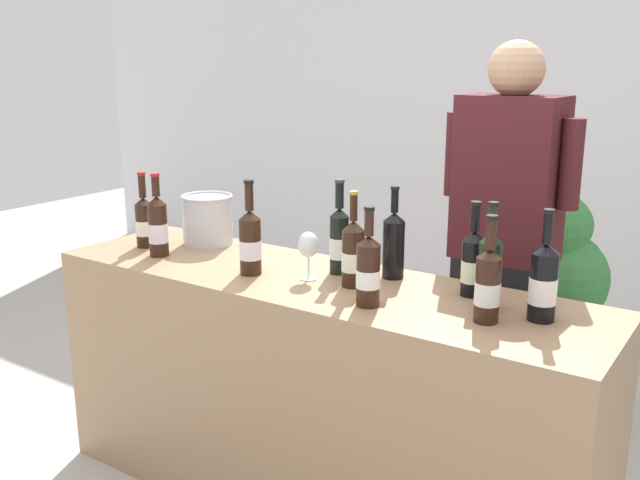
{
  "coord_description": "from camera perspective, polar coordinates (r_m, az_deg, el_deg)",
  "views": [
    {
      "loc": [
        1.4,
        -2.04,
        1.71
      ],
      "look_at": [
        0.02,
        0.0,
        1.07
      ],
      "focal_mm": 39.92,
      "sensor_mm": 36.0,
      "label": 1
    }
  ],
  "objects": [
    {
      "name": "wall_back",
      "position": [
        4.85,
        17.47,
        10.24
      ],
      "size": [
        8.0,
        0.1,
        2.8
      ],
      "primitive_type": "cube",
      "color": "white",
      "rests_on": "ground_plane"
    },
    {
      "name": "counter",
      "position": [
        2.77,
        -0.42,
        -12.28
      ],
      "size": [
        2.14,
        0.59,
        0.92
      ],
      "primitive_type": "cube",
      "color": "#9E7A56",
      "rests_on": "ground_plane"
    },
    {
      "name": "wine_bottle_0",
      "position": [
        2.29,
        3.89,
        -2.43
      ],
      "size": [
        0.08,
        0.08,
        0.33
      ],
      "color": "black",
      "rests_on": "counter"
    },
    {
      "name": "wine_bottle_1",
      "position": [
        2.63,
        1.55,
        0.03
      ],
      "size": [
        0.07,
        0.07,
        0.35
      ],
      "color": "black",
      "rests_on": "counter"
    },
    {
      "name": "wine_bottle_2",
      "position": [
        2.93,
        -12.87,
        1.12
      ],
      "size": [
        0.08,
        0.08,
        0.34
      ],
      "color": "black",
      "rests_on": "counter"
    },
    {
      "name": "wine_bottle_3",
      "position": [
        3.09,
        -13.91,
        1.48
      ],
      "size": [
        0.07,
        0.07,
        0.32
      ],
      "color": "black",
      "rests_on": "counter"
    },
    {
      "name": "wine_bottle_4",
      "position": [
        2.32,
        13.43,
        -2.34
      ],
      "size": [
        0.07,
        0.07,
        0.35
      ],
      "color": "black",
      "rests_on": "counter"
    },
    {
      "name": "wine_bottle_5",
      "position": [
        2.21,
        13.3,
        -3.51
      ],
      "size": [
        0.08,
        0.08,
        0.33
      ],
      "color": "black",
      "rests_on": "counter"
    },
    {
      "name": "wine_bottle_6",
      "position": [
        2.48,
        2.67,
        -1.1
      ],
      "size": [
        0.08,
        0.08,
        0.34
      ],
      "color": "black",
      "rests_on": "counter"
    },
    {
      "name": "wine_bottle_7",
      "position": [
        2.26,
        17.47,
        -3.25
      ],
      "size": [
        0.09,
        0.09,
        0.35
      ],
      "color": "black",
      "rests_on": "counter"
    },
    {
      "name": "wine_bottle_8",
      "position": [
        2.59,
        5.92,
        -0.25
      ],
      "size": [
        0.08,
        0.08,
        0.34
      ],
      "color": "black",
      "rests_on": "counter"
    },
    {
      "name": "wine_bottle_9",
      "position": [
        2.44,
        12.15,
        -1.79
      ],
      "size": [
        0.08,
        0.08,
        0.32
      ],
      "color": "black",
      "rests_on": "counter"
    },
    {
      "name": "wine_bottle_10",
      "position": [
        2.63,
        -5.62,
        -0.11
      ],
      "size": [
        0.08,
        0.08,
        0.35
      ],
      "color": "black",
      "rests_on": "counter"
    },
    {
      "name": "wine_glass",
      "position": [
        2.56,
        -0.94,
        -0.53
      ],
      "size": [
        0.08,
        0.08,
        0.18
      ],
      "color": "silver",
      "rests_on": "counter"
    },
    {
      "name": "ice_bucket",
      "position": [
        3.08,
        -8.99,
        1.65
      ],
      "size": [
        0.22,
        0.22,
        0.21
      ],
      "color": "silver",
      "rests_on": "counter"
    },
    {
      "name": "person_server",
      "position": [
        2.92,
        14.43,
        -2.59
      ],
      "size": [
        0.54,
        0.26,
        1.77
      ],
      "color": "black",
      "rests_on": "ground_plane"
    },
    {
      "name": "potted_shrub",
      "position": [
        3.56,
        18.33,
        -2.31
      ],
      "size": [
        0.5,
        0.47,
        1.13
      ],
      "color": "brown",
      "rests_on": "ground_plane"
    }
  ]
}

